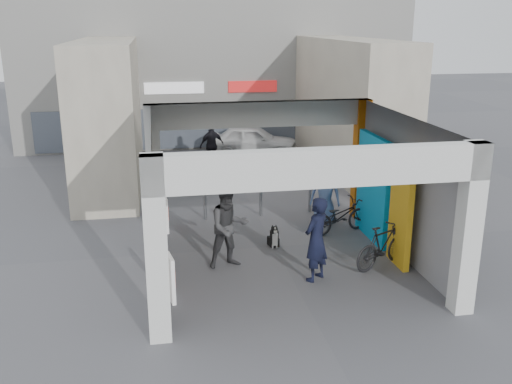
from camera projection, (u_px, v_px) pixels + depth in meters
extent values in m
plane|color=#535257|center=(274.00, 246.00, 14.86)|extent=(90.00, 90.00, 0.00)
cube|color=silver|center=(156.00, 251.00, 10.08)|extent=(0.40, 0.40, 3.50)
cube|color=silver|center=(154.00, 168.00, 15.73)|extent=(0.40, 0.40, 3.50)
cube|color=silver|center=(468.00, 230.00, 11.09)|extent=(0.40, 0.40, 3.50)
cube|color=#C3600B|center=(361.00, 159.00, 16.74)|extent=(0.40, 0.40, 3.50)
plane|color=#BCB7AC|center=(155.00, 200.00, 12.91)|extent=(0.00, 6.40, 6.40)
plane|color=gray|center=(404.00, 187.00, 13.92)|extent=(0.00, 6.40, 6.40)
cube|color=#0D9FDE|center=(373.00, 188.00, 15.10)|extent=(0.15, 2.00, 2.80)
cube|color=gold|center=(401.00, 209.00, 13.40)|extent=(0.15, 1.00, 2.80)
plane|color=beige|center=(285.00, 120.00, 12.91)|extent=(6.40, 6.40, 0.00)
cube|color=silver|center=(260.00, 114.00, 15.88)|extent=(6.40, 0.30, 0.70)
cube|color=silver|center=(323.00, 168.00, 10.13)|extent=(6.40, 0.30, 0.70)
cube|color=white|center=(259.00, 115.00, 16.05)|extent=(4.20, 0.05, 0.55)
cube|color=white|center=(214.00, 57.00, 26.89)|extent=(18.00, 4.00, 8.00)
cube|color=#515966|center=(220.00, 127.00, 25.83)|extent=(16.20, 0.06, 1.80)
cube|color=white|center=(174.00, 88.00, 24.98)|extent=(2.60, 0.06, 0.50)
cube|color=red|center=(253.00, 86.00, 25.57)|extent=(2.20, 0.06, 0.50)
cube|color=beige|center=(109.00, 112.00, 20.44)|extent=(2.00, 9.00, 5.00)
cube|color=beige|center=(349.00, 106.00, 21.96)|extent=(2.00, 9.00, 5.00)
cylinder|color=gray|center=(205.00, 205.00, 16.77)|extent=(0.09, 0.09, 0.90)
cylinder|color=gray|center=(261.00, 200.00, 17.08)|extent=(0.09, 0.09, 0.96)
cylinder|color=gray|center=(310.00, 199.00, 17.45)|extent=(0.09, 0.09, 0.82)
cube|color=white|center=(171.00, 278.00, 11.90)|extent=(0.18, 0.56, 1.00)
cube|color=red|center=(173.00, 276.00, 11.89)|extent=(0.11, 0.39, 0.40)
cube|color=white|center=(165.00, 214.00, 15.82)|extent=(0.15, 0.56, 1.00)
cube|color=red|center=(167.00, 212.00, 15.81)|extent=(0.09, 0.39, 0.40)
cylinder|color=#B3B4B9|center=(206.00, 183.00, 19.51)|extent=(0.05, 0.05, 0.65)
cylinder|color=#B3B4B9|center=(206.00, 191.00, 19.60)|extent=(0.40, 0.40, 0.02)
cylinder|color=#B3B4B9|center=(206.00, 173.00, 19.42)|extent=(0.63, 0.63, 0.04)
cube|color=#B3B4B9|center=(191.00, 188.00, 19.29)|extent=(0.34, 0.34, 0.40)
cube|color=#B3B4B9|center=(190.00, 176.00, 19.32)|extent=(0.34, 0.04, 0.40)
cube|color=#B3B4B9|center=(218.00, 182.00, 20.05)|extent=(0.34, 0.34, 0.40)
cube|color=#B3B4B9|center=(217.00, 170.00, 20.08)|extent=(0.34, 0.04, 0.40)
cube|color=#B3B4B9|center=(197.00, 182.00, 20.01)|extent=(0.34, 0.34, 0.40)
cube|color=#B3B4B9|center=(196.00, 170.00, 20.05)|extent=(0.34, 0.04, 0.40)
cube|color=black|center=(182.00, 182.00, 20.16)|extent=(1.31, 0.66, 0.33)
cube|color=#1A5D1C|center=(182.00, 179.00, 19.96)|extent=(1.09, 0.38, 0.20)
cube|color=#1A5D1C|center=(182.00, 172.00, 20.05)|extent=(1.09, 0.38, 0.20)
cube|color=#1A5D1C|center=(181.00, 164.00, 20.14)|extent=(1.09, 0.38, 0.20)
cube|color=#1A5D1C|center=(257.00, 168.00, 22.21)|extent=(0.50, 0.42, 0.28)
cube|color=#284D94|center=(257.00, 161.00, 22.13)|extent=(0.50, 0.42, 0.28)
cube|color=black|center=(273.00, 241.00, 14.89)|extent=(0.23, 0.31, 0.23)
cube|color=black|center=(274.00, 237.00, 14.72)|extent=(0.18, 0.15, 0.34)
cube|color=silver|center=(275.00, 240.00, 14.65)|extent=(0.14, 0.03, 0.33)
cylinder|color=silver|center=(273.00, 244.00, 14.70)|extent=(0.04, 0.04, 0.27)
cylinder|color=silver|center=(277.00, 243.00, 14.71)|extent=(0.04, 0.04, 0.27)
sphere|color=black|center=(274.00, 230.00, 14.65)|extent=(0.18, 0.18, 0.18)
cube|color=silver|center=(275.00, 232.00, 14.56)|extent=(0.08, 0.11, 0.06)
cone|color=black|center=(272.00, 226.00, 14.65)|extent=(0.07, 0.07, 0.08)
cone|color=black|center=(276.00, 226.00, 14.66)|extent=(0.07, 0.07, 0.08)
imported|color=black|center=(316.00, 239.00, 12.71)|extent=(0.84, 0.82, 1.95)
imported|color=#39393C|center=(229.00, 227.00, 13.40)|extent=(1.12, 0.95, 2.00)
imported|color=#5671A8|center=(325.00, 194.00, 16.37)|extent=(1.00, 0.82, 1.75)
imported|color=black|center=(212.00, 145.00, 22.61)|extent=(1.14, 0.82, 1.80)
imported|color=black|center=(340.00, 216.00, 15.72)|extent=(1.92, 1.18, 0.95)
imported|color=black|center=(383.00, 246.00, 13.51)|extent=(1.80, 1.24, 1.06)
imported|color=silver|center=(253.00, 140.00, 24.71)|extent=(4.13, 2.49, 1.31)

